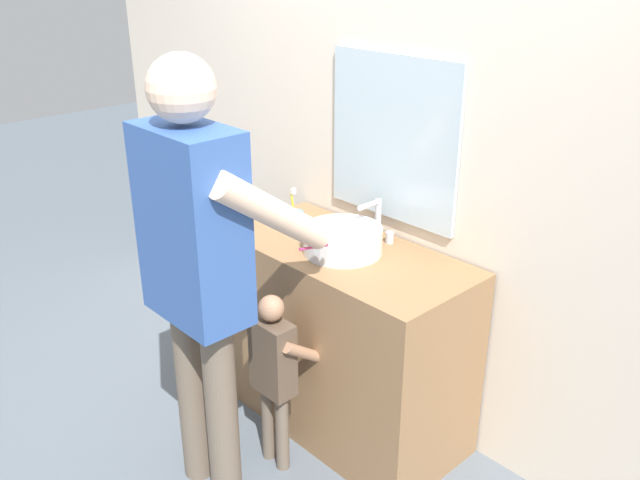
{
  "coord_description": "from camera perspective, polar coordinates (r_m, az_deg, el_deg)",
  "views": [
    {
      "loc": [
        1.81,
        -1.54,
        2.05
      ],
      "look_at": [
        0.0,
        0.15,
        0.97
      ],
      "focal_mm": 37.9,
      "sensor_mm": 36.0,
      "label": 1
    }
  ],
  "objects": [
    {
      "name": "faucet",
      "position": [
        2.92,
        4.75,
        1.56
      ],
      "size": [
        0.18,
        0.14,
        0.18
      ],
      "color": "#B7BABF",
      "rests_on": "vanity_cabinet"
    },
    {
      "name": "vanity_cabinet",
      "position": [
        3.04,
        2.08,
        -8.43
      ],
      "size": [
        1.11,
        0.54,
        0.87
      ],
      "primitive_type": "cube",
      "color": "olive",
      "rests_on": "ground"
    },
    {
      "name": "adult_parent",
      "position": [
        2.43,
        -10.2,
        -1.08
      ],
      "size": [
        0.54,
        0.57,
        1.75
      ],
      "color": "#6B5B4C",
      "rests_on": "ground"
    },
    {
      "name": "back_wall",
      "position": [
        2.9,
        6.87,
        9.47
      ],
      "size": [
        4.4,
        0.1,
        2.7
      ],
      "color": "beige",
      "rests_on": "ground"
    },
    {
      "name": "sink_basin",
      "position": [
        2.8,
        1.94,
        0.04
      ],
      "size": [
        0.33,
        0.33,
        0.11
      ],
      "color": "silver",
      "rests_on": "vanity_cabinet"
    },
    {
      "name": "child_toddler",
      "position": [
        2.79,
        -3.85,
        -10.61
      ],
      "size": [
        0.25,
        0.25,
        0.81
      ],
      "color": "#6B5B4C",
      "rests_on": "ground"
    },
    {
      "name": "ground_plane",
      "position": [
        3.14,
        -2.09,
        -17.22
      ],
      "size": [
        14.0,
        14.0,
        0.0
      ],
      "primitive_type": "plane",
      "color": "slate"
    },
    {
      "name": "toothbrush_cup",
      "position": [
        3.01,
        -2.08,
        1.65
      ],
      "size": [
        0.07,
        0.07,
        0.21
      ],
      "color": "#4C8EB2",
      "rests_on": "vanity_cabinet"
    }
  ]
}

